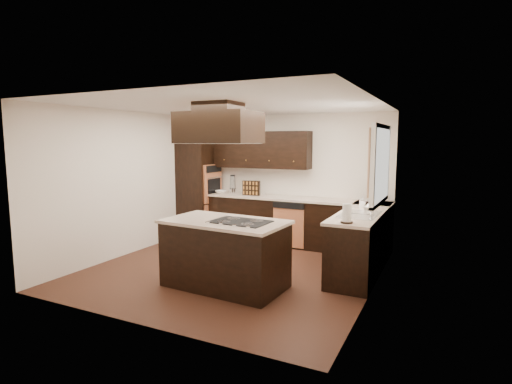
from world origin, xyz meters
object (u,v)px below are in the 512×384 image
oven_column (199,185)px  island (225,255)px  spice_rack (251,188)px  range_hood (219,128)px

oven_column → island: bearing=-49.6°
oven_column → island: (2.03, -2.39, -0.62)m
island → spice_rack: size_ratio=4.59×
oven_column → range_hood: range_hood is taller
range_hood → spice_rack: size_ratio=3.02×
oven_column → range_hood: bearing=-50.3°
range_hood → spice_rack: 2.62m
range_hood → oven_column: bearing=129.7°
island → range_hood: 1.73m
island → range_hood: range_hood is taller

